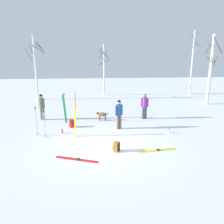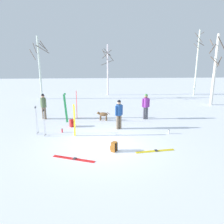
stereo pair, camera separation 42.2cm
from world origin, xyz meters
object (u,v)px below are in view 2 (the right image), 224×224
person_1 (119,112)px  ski_poles_0 (44,122)px  ski_pair_lying_0 (74,159)px  person_2 (146,105)px  birch_tree_2 (215,69)px  ski_poles_1 (37,119)px  birch_tree_1 (108,69)px  backpack_0 (114,147)px  backpack_1 (72,123)px  person_0 (43,105)px  water_bottle_0 (62,131)px  ski_pair_planted_0 (66,108)px  birch_tree_0 (40,66)px  dog (103,115)px  water_bottle_1 (169,132)px  ski_pair_planted_2 (74,120)px  ski_pair_planted_1 (77,105)px  birch_tree_3 (197,62)px  ski_pair_lying_1 (155,151)px

person_1 → ski_poles_0: (-4.00, -0.98, -0.21)m
ski_pair_lying_0 → person_2: bearing=53.8°
ski_poles_0 → birch_tree_2: birch_tree_2 is taller
ski_poles_1 → birch_tree_1: 12.48m
ski_pair_lying_0 → ski_poles_1: 3.94m
backpack_0 → backpack_1: same height
person_0 → water_bottle_0: bearing=-58.8°
ski_pair_planted_0 → birch_tree_0: 8.73m
birch_tree_1 → backpack_1: bearing=-103.3°
person_2 → birch_tree_1: (-2.24, 9.06, 1.79)m
person_2 → dog: 2.92m
person_1 → person_0: bearing=155.3°
water_bottle_0 → birch_tree_1: 12.08m
person_2 → birch_tree_2: bearing=31.2°
person_0 → person_2: bearing=-2.8°
birch_tree_0 → birch_tree_2: (15.11, -3.31, -0.08)m
water_bottle_1 → backpack_1: bearing=164.5°
water_bottle_0 → ski_pair_planted_2: bearing=-37.0°
ski_pair_planted_1 → backpack_0: bearing=-67.6°
ski_pair_planted_0 → backpack_1: ski_pair_planted_0 is taller
person_0 → water_bottle_1: 8.20m
water_bottle_0 → person_0: bearing=121.2°
person_0 → birch_tree_2: size_ratio=0.30×
person_1 → dog: 2.06m
person_1 → birch_tree_1: birch_tree_1 is taller
ski_pair_planted_2 → ski_poles_1: bearing=168.7°
water_bottle_0 → water_bottle_1: water_bottle_1 is taller
person_2 → water_bottle_1: person_2 is taller
birch_tree_2 → dog: bearing=-156.4°
ski_pair_planted_2 → birch_tree_3: 16.35m
person_1 → ski_pair_planted_2: (-2.42, -1.05, -0.12)m
dog → ski_poles_1: bearing=-146.3°
ski_pair_planted_1 → birch_tree_2: 11.77m
person_2 → backpack_0: size_ratio=3.90×
birch_tree_2 → water_bottle_0: bearing=-151.6°
ski_pair_planted_2 → birch_tree_0: (-4.31, 10.17, 2.28)m
water_bottle_0 → birch_tree_2: birch_tree_2 is taller
backpack_1 → ski_poles_0: bearing=-129.5°
ski_pair_planted_0 → person_0: bearing=152.8°
ski_pair_lying_1 → birch_tree_3: bearing=61.3°
ski_pair_planted_2 → water_bottle_1: 5.14m
ski_poles_1 → ski_pair_lying_1: bearing=-23.0°
backpack_1 → water_bottle_1: (5.43, -1.50, -0.10)m
dog → ski_pair_lying_0: dog is taller
water_bottle_0 → birch_tree_3: 16.64m
person_0 → backpack_0: (4.38, -5.28, -0.77)m
backpack_1 → birch_tree_3: bearing=40.6°
dog → ski_pair_lying_0: size_ratio=0.48×
person_0 → birch_tree_0: bearing=105.4°
water_bottle_1 → birch_tree_2: (5.72, 6.78, 2.95)m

